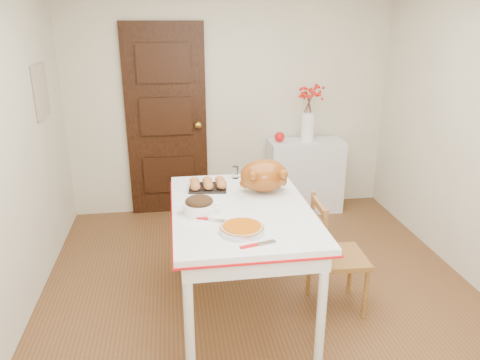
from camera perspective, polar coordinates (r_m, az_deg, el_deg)
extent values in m
cube|color=#4E301D|center=(3.66, 3.16, -15.35)|extent=(3.50, 4.00, 0.00)
cube|color=beige|center=(5.04, -1.16, 9.99)|extent=(3.50, 0.00, 2.50)
cube|color=beige|center=(1.41, 21.58, -18.98)|extent=(3.50, 0.00, 2.50)
cube|color=black|center=(5.02, -9.12, 7.13)|extent=(0.85, 0.06, 2.06)
cube|color=tan|center=(4.31, -23.50, 10.11)|extent=(0.03, 0.35, 0.45)
cube|color=silver|center=(5.21, 8.07, 0.53)|extent=(0.81, 0.36, 0.81)
sphere|color=red|center=(5.00, 4.94, 5.36)|extent=(0.11, 0.11, 0.11)
cylinder|color=#AC4A04|center=(2.82, 0.23, -5.96)|extent=(0.33, 0.33, 0.06)
cylinder|color=white|center=(3.74, -0.56, 0.96)|extent=(0.07, 0.07, 0.10)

